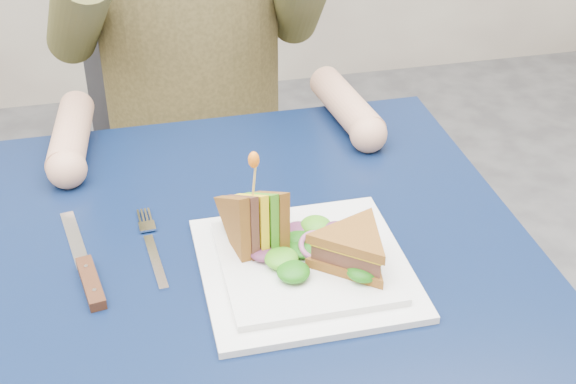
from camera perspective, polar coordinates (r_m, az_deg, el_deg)
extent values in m
cube|color=black|center=(1.07, -2.69, -4.70)|extent=(0.75, 0.75, 0.03)
cylinder|color=#595B5E|center=(1.55, -16.50, -9.72)|extent=(0.04, 0.04, 0.70)
cylinder|color=#595B5E|center=(1.61, 6.82, -6.52)|extent=(0.04, 0.04, 0.70)
cube|color=#47474C|center=(1.73, -6.35, 0.85)|extent=(0.42, 0.40, 0.04)
cube|color=#47474C|center=(1.78, -7.64, 10.73)|extent=(0.42, 0.03, 0.46)
cylinder|color=#47474C|center=(1.73, -11.08, -9.43)|extent=(0.02, 0.02, 0.43)
cylinder|color=#47474C|center=(1.76, 0.73, -7.81)|extent=(0.02, 0.02, 0.43)
cylinder|color=#47474C|center=(2.00, -11.72, -2.94)|extent=(0.02, 0.02, 0.43)
cylinder|color=#47474C|center=(2.02, -1.54, -1.64)|extent=(0.02, 0.02, 0.43)
cylinder|color=brown|center=(1.44, -14.74, 12.34)|extent=(0.15, 0.39, 0.31)
cylinder|color=tan|center=(1.31, -15.17, 3.95)|extent=(0.08, 0.20, 0.06)
sphere|color=tan|center=(1.22, -15.46, 1.59)|extent=(0.06, 0.06, 0.06)
cylinder|color=tan|center=(1.35, 4.16, 6.17)|extent=(0.08, 0.20, 0.06)
sphere|color=tan|center=(1.27, 5.74, 4.11)|extent=(0.06, 0.06, 0.06)
cube|color=white|center=(1.02, 1.19, -5.44)|extent=(0.26, 0.26, 0.01)
cube|color=white|center=(1.01, 1.19, -4.99)|extent=(0.21, 0.21, 0.01)
cube|color=silver|center=(1.05, -9.39, -4.90)|extent=(0.02, 0.12, 0.00)
cube|color=silver|center=(1.11, -9.99, -2.42)|extent=(0.02, 0.02, 0.00)
cube|color=silver|center=(1.13, -10.55, -1.71)|extent=(0.00, 0.03, 0.00)
cube|color=silver|center=(1.13, -10.30, -1.67)|extent=(0.00, 0.03, 0.00)
cube|color=silver|center=(1.13, -10.05, -1.63)|extent=(0.00, 0.03, 0.00)
cube|color=silver|center=(1.13, -9.80, -1.60)|extent=(0.00, 0.03, 0.00)
cube|color=silver|center=(1.11, -14.90, -3.31)|extent=(0.04, 0.14, 0.00)
cube|color=black|center=(1.02, -13.84, -6.29)|extent=(0.04, 0.10, 0.01)
cylinder|color=silver|center=(1.04, -14.17, -5.17)|extent=(0.01, 0.01, 0.00)
cylinder|color=silver|center=(1.00, -13.60, -6.83)|extent=(0.01, 0.01, 0.00)
cylinder|color=tan|center=(0.98, -2.41, 0.90)|extent=(0.01, 0.01, 0.06)
ellipsoid|color=orange|center=(0.97, -2.45, 2.30)|extent=(0.01, 0.01, 0.02)
torus|color=#9E4C7A|center=(1.01, 1.97, -3.81)|extent=(0.04, 0.04, 0.02)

